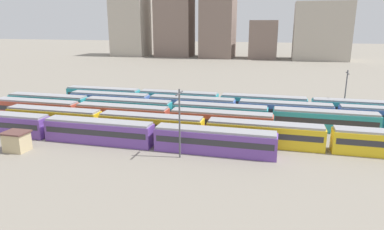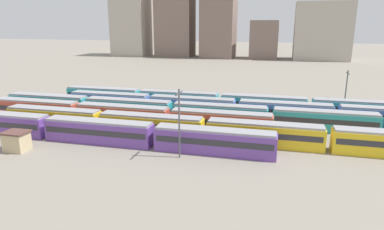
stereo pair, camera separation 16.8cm
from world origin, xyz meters
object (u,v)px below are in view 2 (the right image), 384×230
train_track_2 (122,115)px  catenary_pole_1 (346,90)px  train_track_5 (310,107)px  train_track_0 (99,131)px  train_track_1 (264,134)px  train_track_4 (285,111)px  signal_hut (17,141)px  catenary_pole_0 (179,120)px  train_track_3 (270,117)px

train_track_2 → catenary_pole_1: (41.93, 18.31, 3.32)m
train_track_5 → train_track_0: bearing=-142.6°
train_track_0 → train_track_1: bearing=11.4°
train_track_4 → signal_hut: (-39.16, -27.23, -0.35)m
train_track_4 → catenary_pole_0: bearing=-121.7°
catenary_pole_1 → signal_hut: 62.23m
train_track_5 → train_track_2: bearing=-155.9°
train_track_0 → train_track_4: bearing=35.6°
train_track_0 → train_track_5: same height
train_track_3 → train_track_5: (7.62, 10.40, 0.00)m
catenary_pole_0 → catenary_pole_1: catenary_pole_0 is taller
train_track_0 → signal_hut: bearing=-147.6°
train_track_2 → train_track_3: bearing=10.8°
train_track_3 → train_track_4: size_ratio=1.20×
train_track_5 → catenary_pole_0: bearing=-124.2°
train_track_0 → catenary_pole_1: size_ratio=5.95×
train_track_0 → catenary_pole_0: (14.37, -2.90, 3.64)m
train_track_1 → catenary_pole_1: 28.23m
train_track_0 → catenary_pole_0: size_ratio=5.58×
train_track_4 → catenary_pole_0: (-14.65, -23.70, 3.64)m
train_track_2 → train_track_0: bearing=-85.4°
catenary_pole_1 → train_track_1: bearing=-123.0°
train_track_0 → signal_hut: size_ratio=15.50×
train_track_4 → signal_hut: bearing=-145.2°
train_track_0 → train_track_2: size_ratio=1.00×
train_track_4 → train_track_2: bearing=-160.8°
train_track_1 → signal_hut: size_ratio=26.00×
train_track_0 → signal_hut: (-10.14, -6.43, -0.35)m
train_track_0 → train_track_1: same height
train_track_0 → train_track_3: (26.38, 15.60, 0.00)m
train_track_3 → train_track_4: same height
train_track_2 → train_track_5: bearing=24.1°
train_track_4 → catenary_pole_0: size_ratio=9.36×
train_track_3 → catenary_pole_1: bearing=41.7°
train_track_1 → train_track_2: size_ratio=1.68×
train_track_5 → train_track_3: bearing=-126.2°
train_track_4 → train_track_5: (4.98, 5.20, 0.00)m
train_track_3 → train_track_4: bearing=63.1°
train_track_3 → signal_hut: train_track_3 is taller
train_track_1 → catenary_pole_0: (-11.46, -8.10, 3.64)m
catenary_pole_1 → train_track_0: bearing=-145.1°
train_track_2 → train_track_4: 31.62m
train_track_3 → catenary_pole_1: size_ratio=12.00×
train_track_1 → catenary_pole_0: catenary_pole_0 is taller
train_track_3 → catenary_pole_0: (-12.01, -18.50, 3.64)m
train_track_4 → catenary_pole_0: 28.10m
train_track_1 → signal_hut: train_track_1 is taller
train_track_0 → train_track_1: (25.83, 5.20, 0.00)m
train_track_2 → catenary_pole_1: catenary_pole_1 is taller
train_track_0 → train_track_3: bearing=30.6°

